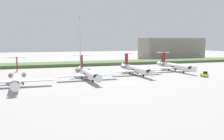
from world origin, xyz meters
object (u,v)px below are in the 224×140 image
(regional_jet_nearest, at_px, (17,78))
(regional_jet_fourth, at_px, (174,66))
(regional_jet_second, at_px, (88,73))
(safety_cone_front_marker, at_px, (150,80))
(antenna_mast, at_px, (80,47))
(baggage_tug, at_px, (204,74))
(regional_jet_third, at_px, (135,69))

(regional_jet_nearest, distance_m, regional_jet_fourth, 74.72)
(regional_jet_nearest, distance_m, regional_jet_second, 26.19)
(regional_jet_fourth, relative_size, safety_cone_front_marker, 56.36)
(regional_jet_second, relative_size, safety_cone_front_marker, 56.36)
(antenna_mast, distance_m, baggage_tug, 64.34)
(regional_jet_nearest, bearing_deg, safety_cone_front_marker, -5.58)
(regional_jet_fourth, height_order, safety_cone_front_marker, regional_jet_fourth)
(regional_jet_third, xyz_separation_m, safety_cone_front_marker, (-2.51, -18.32, -2.26))
(antenna_mast, bearing_deg, regional_jet_second, -98.02)
(regional_jet_fourth, bearing_deg, regional_jet_third, -166.81)
(safety_cone_front_marker, bearing_deg, regional_jet_second, 151.97)
(regional_jet_third, relative_size, baggage_tug, 9.69)
(regional_jet_second, xyz_separation_m, antenna_mast, (5.46, 38.75, 8.91))
(regional_jet_nearest, xyz_separation_m, regional_jet_second, (25.34, 6.60, 0.00))
(regional_jet_third, height_order, safety_cone_front_marker, regional_jet_third)
(regional_jet_second, relative_size, antenna_mast, 1.12)
(regional_jet_nearest, relative_size, regional_jet_second, 1.00)
(regional_jet_fourth, height_order, baggage_tug, regional_jet_fourth)
(regional_jet_second, distance_m, antenna_mast, 40.13)
(regional_jet_fourth, relative_size, baggage_tug, 9.69)
(regional_jet_nearest, distance_m, baggage_tug, 72.68)
(regional_jet_third, relative_size, antenna_mast, 1.12)
(regional_jet_nearest, xyz_separation_m, safety_cone_front_marker, (46.22, -4.52, -2.26))
(regional_jet_second, height_order, antenna_mast, antenna_mast)
(regional_jet_third, relative_size, safety_cone_front_marker, 56.36)
(regional_jet_nearest, xyz_separation_m, regional_jet_fourth, (72.19, 19.30, 0.00))
(safety_cone_front_marker, bearing_deg, regional_jet_third, 82.21)
(regional_jet_nearest, height_order, regional_jet_third, same)
(regional_jet_second, bearing_deg, antenna_mast, 81.98)
(baggage_tug, xyz_separation_m, safety_cone_front_marker, (-26.40, -2.11, -0.73))
(regional_jet_third, distance_m, safety_cone_front_marker, 18.63)
(regional_jet_third, height_order, regional_jet_fourth, same)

